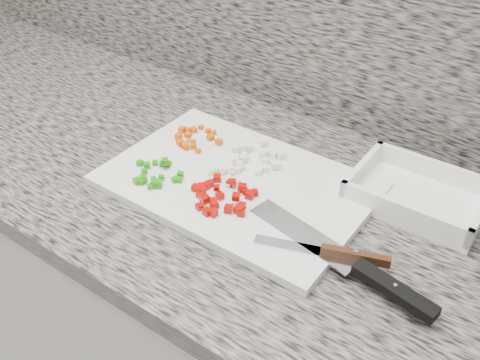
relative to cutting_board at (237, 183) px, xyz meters
The scene contains 11 objects.
cabinet 0.49m from the cutting_board, behind, with size 3.92×0.62×0.86m, color silver.
countertop 0.09m from the cutting_board, behind, with size 3.96×0.64×0.04m, color slate.
cutting_board is the anchor object (origin of this frame).
carrot_pile 0.16m from the cutting_board, 159.32° to the left, with size 0.10×0.09×0.02m.
onion_pile 0.08m from the cutting_board, 98.17° to the left, with size 0.12×0.12×0.02m.
green_pepper_pile 0.15m from the cutting_board, 146.52° to the right, with size 0.11×0.09×0.02m.
red_pepper_pile 0.06m from the cutting_board, 78.19° to the right, with size 0.12×0.10×0.02m.
garlic_pile 0.03m from the cutting_board, 168.56° to the right, with size 0.07×0.05×0.01m.
chef_knife 0.29m from the cutting_board, 16.15° to the right, with size 0.34×0.10×0.02m.
paring_knife 0.25m from the cutting_board, 16.62° to the right, with size 0.20×0.08×0.02m.
tray 0.32m from the cutting_board, 26.77° to the left, with size 0.23×0.16×0.05m.
Camera 1 is at (0.55, 0.79, 1.50)m, focal length 40.00 mm.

